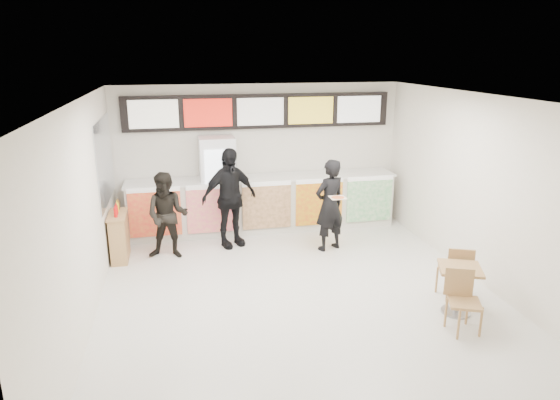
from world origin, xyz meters
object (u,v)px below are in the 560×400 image
object	(u,v)px
customer_left	(167,216)
cafe_table	(459,281)
drinks_fridge	(218,186)
service_counter	(264,203)
condiment_ledge	(119,236)
customer_main	(330,205)
customer_mid	(229,198)

from	to	relation	value
customer_left	cafe_table	distance (m)	5.01
customer_left	drinks_fridge	bearing A→B (deg)	60.51
service_counter	drinks_fridge	bearing A→B (deg)	179.01
cafe_table	condiment_ledge	size ratio (longest dim) A/B	1.44
service_counter	drinks_fridge	world-z (taller)	drinks_fridge
cafe_table	customer_main	bearing A→B (deg)	133.86
customer_mid	condiment_ledge	bearing A→B (deg)	165.54
drinks_fridge	customer_left	size ratio (longest dim) A/B	1.26
service_counter	customer_main	world-z (taller)	customer_main
customer_left	customer_mid	xyz separation A→B (m)	(1.16, 0.35, 0.16)
customer_main	condiment_ledge	xyz separation A→B (m)	(-3.83, 0.33, -0.43)
customer_main	customer_left	size ratio (longest dim) A/B	1.10
customer_left	condiment_ledge	size ratio (longest dim) A/B	1.54
service_counter	customer_left	world-z (taller)	customer_left
customer_mid	condiment_ledge	distance (m)	2.10
drinks_fridge	cafe_table	xyz separation A→B (m)	(3.02, -4.08, -0.51)
condiment_ledge	drinks_fridge	bearing A→B (deg)	28.84
service_counter	condiment_ledge	world-z (taller)	service_counter
cafe_table	customer_left	bearing A→B (deg)	166.14
customer_main	customer_mid	distance (m)	1.90
customer_main	cafe_table	distance (m)	2.94
customer_left	condiment_ledge	world-z (taller)	customer_left
service_counter	drinks_fridge	distance (m)	1.03
cafe_table	customer_mid	bearing A→B (deg)	153.43
customer_left	customer_mid	bearing A→B (deg)	29.28
service_counter	customer_mid	size ratio (longest dim) A/B	2.90
drinks_fridge	customer_main	bearing A→B (deg)	-35.00
customer_mid	condiment_ledge	world-z (taller)	customer_mid
drinks_fridge	condiment_ledge	distance (m)	2.22
cafe_table	condiment_ledge	world-z (taller)	condiment_ledge
service_counter	customer_left	xyz separation A→B (m)	(-1.95, -1.11, 0.22)
condiment_ledge	service_counter	bearing A→B (deg)	19.91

